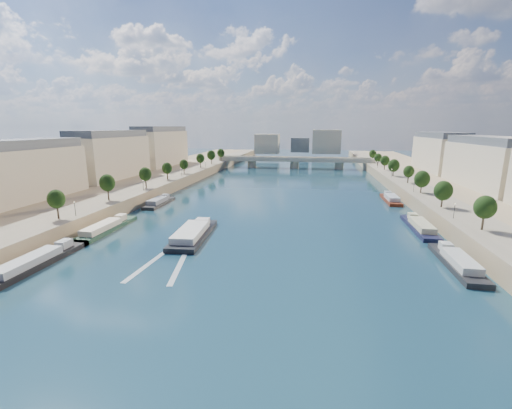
% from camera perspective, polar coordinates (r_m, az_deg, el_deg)
% --- Properties ---
extents(ground, '(700.00, 700.00, 0.00)m').
position_cam_1_polar(ground, '(118.91, 2.63, -1.73)').
color(ground, '#0C2837').
rests_on(ground, ground).
extents(quay_left, '(44.00, 520.00, 5.00)m').
position_cam_1_polar(quay_left, '(145.42, -26.80, 0.59)').
color(quay_left, '#9E8460').
rests_on(quay_left, ground).
extents(quay_right, '(44.00, 520.00, 5.00)m').
position_cam_1_polar(quay_right, '(131.21, 35.66, -1.66)').
color(quay_right, '#9E8460').
rests_on(quay_right, ground).
extents(pave_left, '(14.00, 520.00, 0.10)m').
position_cam_1_polar(pave_left, '(136.64, -21.82, 1.44)').
color(pave_left, gray).
rests_on(pave_left, quay_left).
extents(pave_right, '(14.00, 520.00, 0.10)m').
position_cam_1_polar(pave_right, '(124.72, 29.63, -0.35)').
color(pave_right, gray).
rests_on(pave_right, quay_right).
extents(trees_left, '(4.80, 268.80, 8.26)m').
position_cam_1_polar(trees_left, '(136.42, -20.86, 3.82)').
color(trees_left, '#382B1E').
rests_on(trees_left, ground).
extents(trees_right, '(4.80, 268.80, 8.26)m').
position_cam_1_polar(trees_right, '(132.41, 27.64, 2.94)').
color(trees_right, '#382B1E').
rests_on(trees_right, ground).
extents(lamps_left, '(0.36, 200.36, 4.28)m').
position_cam_1_polar(lamps_left, '(125.46, -22.50, 1.71)').
color(lamps_left, black).
rests_on(lamps_left, ground).
extents(lamps_right, '(0.36, 200.36, 4.28)m').
position_cam_1_polar(lamps_right, '(127.38, 27.12, 1.43)').
color(lamps_right, black).
rests_on(lamps_right, ground).
extents(buildings_left, '(16.00, 226.00, 23.20)m').
position_cam_1_polar(buildings_left, '(160.81, -28.57, 6.51)').
color(buildings_left, beige).
rests_on(buildings_left, ground).
extents(skyline, '(79.00, 42.00, 22.00)m').
position_cam_1_polar(skyline, '(334.31, 7.85, 10.13)').
color(skyline, beige).
rests_on(skyline, ground).
extents(bridge, '(112.00, 12.00, 8.15)m').
position_cam_1_polar(bridge, '(254.24, 6.45, 7.18)').
color(bridge, '#C1B79E').
rests_on(bridge, ground).
extents(tour_barge, '(9.50, 27.23, 3.71)m').
position_cam_1_polar(tour_barge, '(96.39, -10.43, -4.83)').
color(tour_barge, black).
rests_on(tour_barge, ground).
extents(wake, '(10.75, 26.03, 0.04)m').
position_cam_1_polar(wake, '(82.22, -14.36, -8.90)').
color(wake, silver).
rests_on(wake, ground).
extents(moored_barges_left, '(5.00, 156.03, 3.60)m').
position_cam_1_polar(moored_barges_left, '(85.86, -35.55, -9.46)').
color(moored_barges_left, '#1A1D39').
rests_on(moored_barges_left, ground).
extents(moored_barges_right, '(5.00, 164.35, 3.60)m').
position_cam_1_polar(moored_barges_right, '(84.05, 31.51, -9.38)').
color(moored_barges_right, black).
rests_on(moored_barges_right, ground).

